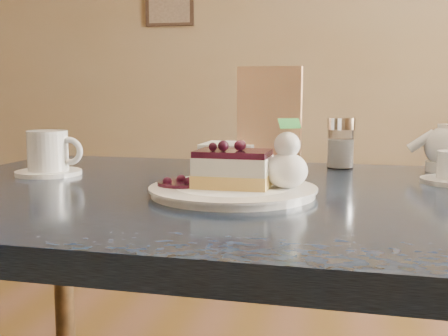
% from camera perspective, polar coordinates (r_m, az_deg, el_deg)
% --- Properties ---
extents(main_table, '(1.14, 0.79, 0.69)m').
position_cam_1_polar(main_table, '(0.89, 1.58, -6.81)').
color(main_table, '#19263D').
rests_on(main_table, ground).
extents(dessert_plate, '(0.24, 0.24, 0.01)m').
position_cam_1_polar(dessert_plate, '(0.83, 0.92, -2.36)').
color(dessert_plate, white).
rests_on(dessert_plate, main_table).
extents(cheesecake_slice, '(0.11, 0.08, 0.06)m').
position_cam_1_polar(cheesecake_slice, '(0.83, 0.92, -0.10)').
color(cheesecake_slice, '#E5B066').
rests_on(cheesecake_slice, dessert_plate).
extents(whipped_cream, '(0.06, 0.06, 0.05)m').
position_cam_1_polar(whipped_cream, '(0.82, 6.39, -0.23)').
color(whipped_cream, white).
rests_on(whipped_cream, dessert_plate).
extents(berry_sauce, '(0.07, 0.07, 0.01)m').
position_cam_1_polar(berry_sauce, '(0.85, -4.32, -1.59)').
color(berry_sauce, black).
rests_on(berry_sauce, dessert_plate).
extents(coffee_set, '(0.13, 0.12, 0.08)m').
position_cam_1_polar(coffee_set, '(1.08, -17.34, 1.24)').
color(coffee_set, white).
rests_on(coffee_set, main_table).
extents(menu_card, '(0.13, 0.03, 0.20)m').
position_cam_1_polar(menu_card, '(1.14, 4.63, 5.17)').
color(menu_card, beige).
rests_on(menu_card, main_table).
extents(sugar_shaker, '(0.06, 0.06, 0.10)m').
position_cam_1_polar(sugar_shaker, '(1.14, 11.77, 2.54)').
color(sugar_shaker, white).
rests_on(sugar_shaker, main_table).
extents(napkin_stack, '(0.12, 0.12, 0.05)m').
position_cam_1_polar(napkin_stack, '(1.17, 0.63, 1.43)').
color(napkin_stack, white).
rests_on(napkin_stack, main_table).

